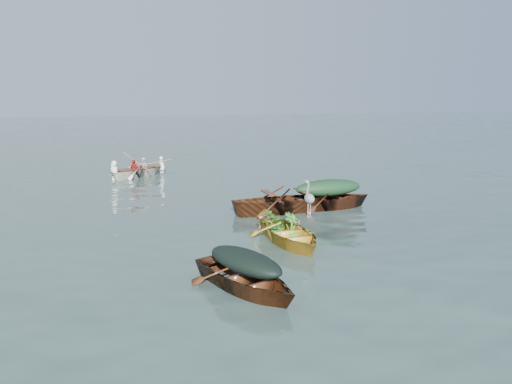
{
  "coord_description": "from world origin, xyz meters",
  "views": [
    {
      "loc": [
        -4.9,
        -11.35,
        3.55
      ],
      "look_at": [
        -0.41,
        3.31,
        0.5
      ],
      "focal_mm": 35.0,
      "sensor_mm": 36.0,
      "label": 1
    }
  ],
  "objects_px": {
    "yellow_dinghy": "(289,244)",
    "open_wooden_boat": "(285,212)",
    "dark_covered_boat": "(245,290)",
    "green_tarp_boat": "(328,209)",
    "rowed_boat": "(139,177)",
    "heron": "(309,205)"
  },
  "relations": [
    {
      "from": "yellow_dinghy",
      "to": "open_wooden_boat",
      "type": "xyz_separation_m",
      "value": [
        1.01,
        3.04,
        0.0
      ]
    },
    {
      "from": "green_tarp_boat",
      "to": "open_wooden_boat",
      "type": "distance_m",
      "value": 1.46
    },
    {
      "from": "dark_covered_boat",
      "to": "heron",
      "type": "bearing_deg",
      "value": 23.99
    },
    {
      "from": "green_tarp_boat",
      "to": "rowed_boat",
      "type": "xyz_separation_m",
      "value": [
        -5.2,
        7.93,
        0.0
      ]
    },
    {
      "from": "yellow_dinghy",
      "to": "heron",
      "type": "bearing_deg",
      "value": 5.19
    },
    {
      "from": "dark_covered_boat",
      "to": "rowed_boat",
      "type": "xyz_separation_m",
      "value": [
        -0.94,
        13.49,
        0.0
      ]
    },
    {
      "from": "heron",
      "to": "green_tarp_boat",
      "type": "bearing_deg",
      "value": 52.56
    },
    {
      "from": "dark_covered_boat",
      "to": "heron",
      "type": "distance_m",
      "value": 3.59
    },
    {
      "from": "yellow_dinghy",
      "to": "dark_covered_boat",
      "type": "distance_m",
      "value": 3.05
    },
    {
      "from": "rowed_boat",
      "to": "heron",
      "type": "xyz_separation_m",
      "value": [
        3.28,
        -10.93,
        0.9
      ]
    },
    {
      "from": "dark_covered_boat",
      "to": "green_tarp_boat",
      "type": "distance_m",
      "value": 7.01
    },
    {
      "from": "dark_covered_boat",
      "to": "open_wooden_boat",
      "type": "relative_size",
      "value": 0.76
    },
    {
      "from": "dark_covered_boat",
      "to": "heron",
      "type": "height_order",
      "value": "heron"
    },
    {
      "from": "green_tarp_boat",
      "to": "open_wooden_boat",
      "type": "bearing_deg",
      "value": 90.0
    },
    {
      "from": "dark_covered_boat",
      "to": "open_wooden_boat",
      "type": "xyz_separation_m",
      "value": [
        2.8,
        5.51,
        0.0
      ]
    },
    {
      "from": "rowed_boat",
      "to": "heron",
      "type": "height_order",
      "value": "heron"
    },
    {
      "from": "open_wooden_boat",
      "to": "heron",
      "type": "relative_size",
      "value": 4.84
    },
    {
      "from": "yellow_dinghy",
      "to": "heron",
      "type": "relative_size",
      "value": 3.53
    },
    {
      "from": "dark_covered_boat",
      "to": "rowed_boat",
      "type": "distance_m",
      "value": 13.53
    },
    {
      "from": "open_wooden_boat",
      "to": "rowed_boat",
      "type": "bearing_deg",
      "value": 22.65
    },
    {
      "from": "yellow_dinghy",
      "to": "rowed_boat",
      "type": "relative_size",
      "value": 0.92
    },
    {
      "from": "rowed_boat",
      "to": "heron",
      "type": "distance_m",
      "value": 11.45
    }
  ]
}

